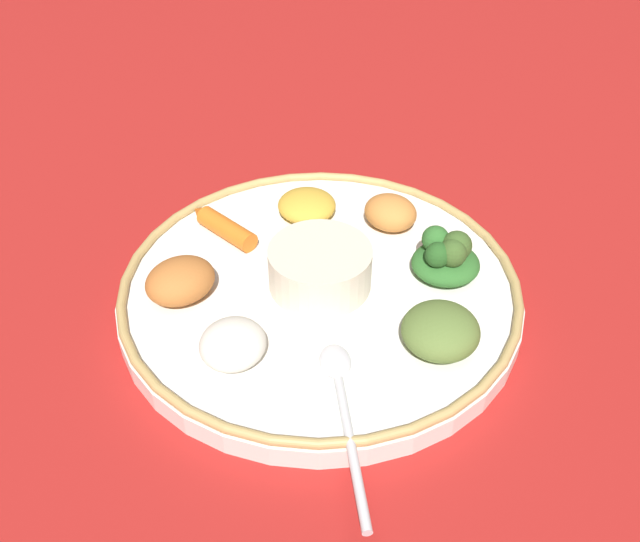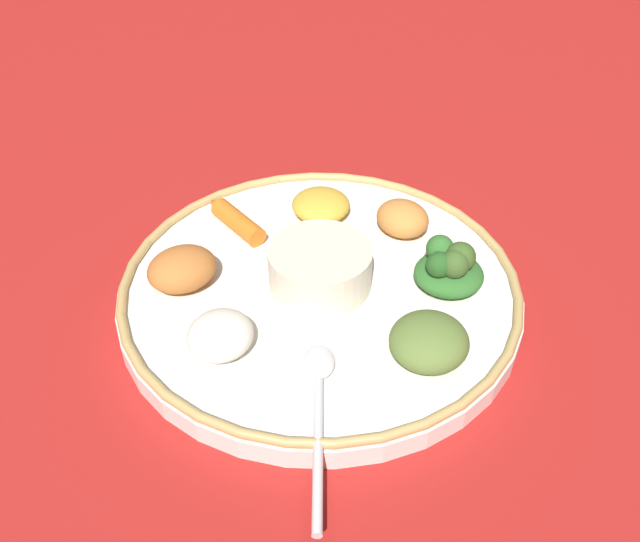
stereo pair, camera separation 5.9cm
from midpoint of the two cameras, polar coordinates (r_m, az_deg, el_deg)
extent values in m
plane|color=maroon|center=(0.61, -2.76, -2.55)|extent=(2.40, 2.40, 0.00)
cylinder|color=white|center=(0.61, -2.79, -1.89)|extent=(0.34, 0.34, 0.02)
torus|color=tan|center=(0.60, -2.82, -1.00)|extent=(0.34, 0.34, 0.01)
cylinder|color=beige|center=(0.59, -2.87, 0.15)|extent=(0.09, 0.09, 0.04)
cylinder|color=#99471E|center=(0.58, -2.92, 1.35)|extent=(0.08, 0.08, 0.01)
ellipsoid|color=silver|center=(0.53, -1.96, -7.46)|extent=(0.04, 0.03, 0.01)
cylinder|color=silver|center=(0.48, -1.03, -14.38)|extent=(0.12, 0.05, 0.01)
ellipsoid|color=#2D6628|center=(0.61, 7.42, 0.49)|extent=(0.07, 0.07, 0.02)
sphere|color=#23511E|center=(0.58, 6.70, 1.19)|extent=(0.02, 0.02, 0.02)
sphere|color=#385623|center=(0.59, 7.89, 1.34)|extent=(0.02, 0.02, 0.02)
sphere|color=#2D6628|center=(0.60, 6.59, 2.47)|extent=(0.02, 0.02, 0.02)
sphere|color=#385623|center=(0.59, 8.26, 1.92)|extent=(0.03, 0.03, 0.03)
cylinder|color=orange|center=(0.65, -10.13, 3.28)|extent=(0.05, 0.06, 0.02)
cone|color=orange|center=(0.68, -12.21, 4.61)|extent=(0.02, 0.02, 0.02)
ellipsoid|color=silver|center=(0.54, -10.24, -5.98)|extent=(0.06, 0.06, 0.03)
ellipsoid|color=#567033|center=(0.54, 6.67, -4.97)|extent=(0.07, 0.07, 0.03)
ellipsoid|color=#C67A38|center=(0.66, 3.18, 4.66)|extent=(0.06, 0.06, 0.03)
ellipsoid|color=#B2662D|center=(0.59, -14.06, -0.89)|extent=(0.08, 0.08, 0.03)
ellipsoid|color=gold|center=(0.67, -3.59, 5.24)|extent=(0.07, 0.07, 0.02)
camera|label=1|loc=(0.03, -92.86, -2.42)|focal=39.49mm
camera|label=2|loc=(0.03, 87.14, 2.42)|focal=39.49mm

